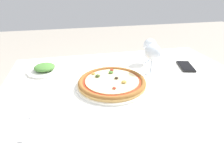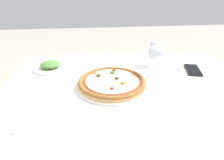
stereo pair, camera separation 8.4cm
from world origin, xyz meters
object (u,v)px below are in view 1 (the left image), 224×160
dining_table (131,104)px  fork (30,122)px  pizza_plate (112,82)px  wine_glass_far_left (150,46)px  wine_glass_far_right (153,53)px  side_plate (45,69)px  cell_phone (186,66)px

dining_table → fork: size_ratio=6.91×
fork → pizza_plate: bearing=30.2°
pizza_plate → fork: (-0.33, -0.19, -0.01)m
wine_glass_far_left → fork: bearing=-144.7°
wine_glass_far_left → wine_glass_far_right: wine_glass_far_right is taller
side_plate → fork: bearing=-91.8°
dining_table → wine_glass_far_right: bearing=37.8°
dining_table → wine_glass_far_right: (0.13, 0.10, 0.21)m
dining_table → pizza_plate: bearing=167.4°
dining_table → cell_phone: cell_phone is taller
pizza_plate → side_plate: (-0.31, 0.23, -0.00)m
dining_table → pizza_plate: (-0.09, 0.02, 0.12)m
fork → cell_phone: 0.84m
fork → side_plate: size_ratio=0.92×
pizza_plate → dining_table: bearing=-12.6°
fork → wine_glass_far_left: size_ratio=1.20×
dining_table → wine_glass_far_left: wine_glass_far_left is taller
cell_phone → side_plate: bearing=171.5°
dining_table → cell_phone: (0.36, 0.14, 0.10)m
pizza_plate → cell_phone: pizza_plate is taller
dining_table → cell_phone: 0.40m
side_plate → wine_glass_far_left: bearing=0.7°
wine_glass_far_right → cell_phone: size_ratio=1.01×
wine_glass_far_left → cell_phone: bearing=-35.1°
dining_table → pizza_plate: pizza_plate is taller
dining_table → wine_glass_far_left: (0.19, 0.26, 0.20)m
fork → wine_glass_far_left: bearing=35.3°
pizza_plate → fork: size_ratio=1.93×
pizza_plate → cell_phone: (0.45, 0.12, -0.01)m
pizza_plate → cell_phone: 0.47m
dining_table → fork: 0.46m
pizza_plate → wine_glass_far_left: bearing=40.6°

